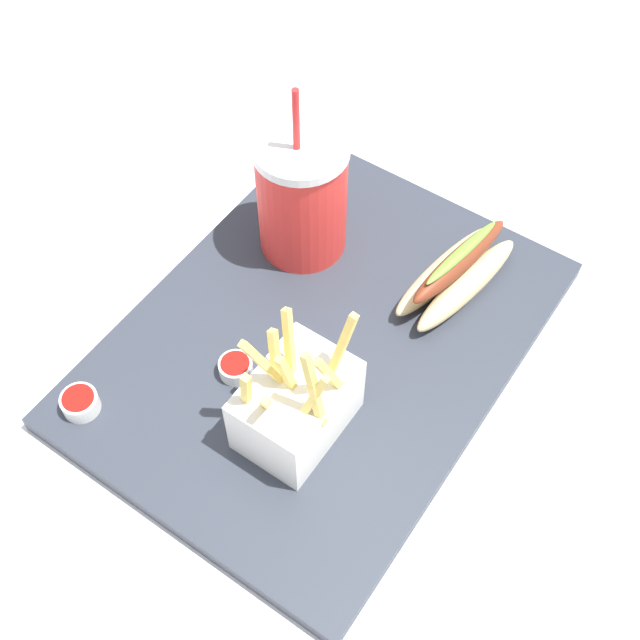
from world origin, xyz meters
name	(u,v)px	position (x,y,z in m)	size (l,w,h in m)	color
ground_plane	(320,353)	(0.00, 0.00, -0.01)	(2.40, 2.40, 0.02)	silver
food_tray	(320,342)	(0.00, 0.00, 0.01)	(0.48, 0.36, 0.02)	#2D333D
soda_cup	(302,196)	(-0.09, -0.09, 0.09)	(0.10, 0.10, 0.21)	red
fries_basket	(296,404)	(0.09, 0.04, 0.06)	(0.11, 0.08, 0.15)	white
hot_dog_1	(457,273)	(-0.13, 0.08, 0.04)	(0.16, 0.08, 0.06)	#E5C689
ketchup_cup_1	(236,367)	(0.08, -0.04, 0.03)	(0.03, 0.03, 0.02)	white
ketchup_cup_2	(80,402)	(0.20, -0.14, 0.03)	(0.04, 0.04, 0.02)	white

